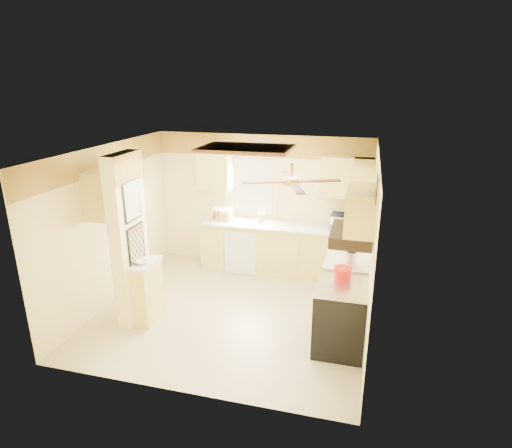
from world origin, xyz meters
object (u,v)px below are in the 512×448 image
(stove, at_px, (340,317))
(bowl, at_px, (142,262))
(microwave, at_px, (346,223))
(dutch_oven, at_px, (343,273))
(kettle, at_px, (351,258))

(stove, distance_m, bowl, 2.86)
(microwave, bearing_deg, dutch_oven, 97.96)
(dutch_oven, xyz_separation_m, kettle, (0.09, 0.38, 0.06))
(stove, bearing_deg, microwave, 92.43)
(stove, height_order, bowl, bowl)
(bowl, relative_size, kettle, 0.77)
(bowl, distance_m, dutch_oven, 2.82)
(bowl, bearing_deg, microwave, 38.59)
(microwave, relative_size, kettle, 1.97)
(dutch_oven, distance_m, kettle, 0.39)
(microwave, bearing_deg, stove, 98.05)
(bowl, xyz_separation_m, dutch_oven, (2.80, 0.28, 0.03))
(stove, height_order, microwave, microwave)
(stove, distance_m, microwave, 2.21)
(microwave, height_order, bowl, microwave)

